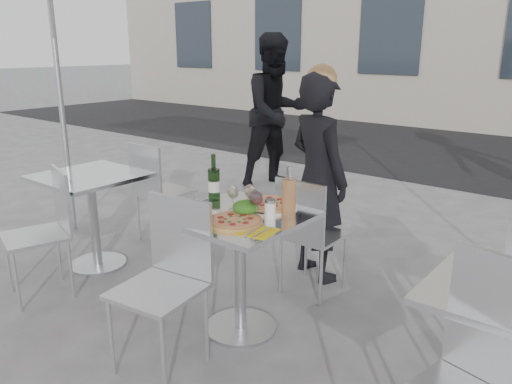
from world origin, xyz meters
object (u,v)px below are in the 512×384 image
Objects in this scene: carafe at (289,197)px; woman_diner at (318,178)px; wineglass_red_b at (255,199)px; wineglass_white_a at (233,193)px; wineglass_red_a at (257,199)px; sugar_shaker at (270,209)px; side_chair_lnear at (48,222)px; wineglass_white_b at (250,192)px; napkin_left at (182,215)px; salad_plate at (245,209)px; napkin_right at (258,231)px; side_chair_rnear at (487,382)px; pedestrian_a at (276,112)px; side_chair_lfar at (156,185)px; chair_near at (169,269)px; side_table_left at (92,201)px; main_table at (240,248)px; chair_far at (307,227)px; pizza_near at (235,221)px; wine_bottle at (214,182)px; pizza_far at (269,204)px.

woman_diner is at bearing 110.75° from carafe.
wineglass_white_a is at bearing 177.17° from wineglass_red_b.
sugar_shaker is at bearing 39.40° from wineglass_red_a.
wineglass_white_b is at bearing 39.47° from side_chair_lnear.
woman_diner is 1.18m from napkin_left.
side_chair_lnear is at bearing -161.63° from salad_plate.
napkin_right is at bearing -37.11° from salad_plate.
pedestrian_a is at bearing 148.29° from side_chair_rnear.
side_chair_lfar reaches higher than napkin_left.
wineglass_white_b is 0.79× the size of napkin_left.
chair_near is at bearing -100.17° from wineglass_white_b.
side_table_left is at bearing 175.81° from napkin_left.
main_table is 0.84× the size of side_chair_lfar.
main_table is 4.76× the size of wineglass_white_a.
wineglass_white_b reaches higher than napkin_left.
napkin_left is (-0.35, -0.24, -0.11)m from wineglass_red_b.
woman_diner is at bearing 80.11° from chair_near.
woman_diner is 6.91× the size of salad_plate.
chair_near is 0.61m from wineglass_red_a.
napkin_left is (1.58, -3.03, -0.17)m from pedestrian_a.
chair_far is 0.96× the size of side_chair_lnear.
side_chair_rnear reaches higher than napkin_right.
chair_near is 3.15× the size of carafe.
pizza_near is 1.41× the size of salad_plate.
wineglass_red_a is (1.94, -2.80, -0.06)m from pedestrian_a.
wineglass_red_a reaches higher than side_chair_lnear.
main_table is at bearing -86.45° from wineglass_white_b.
woman_diner is 0.94m from salad_plate.
chair_far is at bearing 54.24° from wine_bottle.
side_chair_lnear is 1.40m from wineglass_white_a.
side_chair_lfar is 1.01× the size of side_chair_lnear.
side_chair_rnear is at bearing -18.07° from salad_plate.
sugar_shaker reaches higher than side_table_left.
woman_diner is at bearing 89.20° from wineglass_white_a.
sugar_shaker is (0.24, -0.89, 0.04)m from woman_diner.
pizza_near is 0.24m from wineglass_white_a.
wine_bottle is at bearing 167.06° from wineglass_red_b.
side_table_left is 1.58m from pizza_far.
main_table is at bearing 0.00° from side_table_left.
salad_plate is 0.13m from wineglass_white_a.
wineglass_red_a is (0.42, -0.10, -0.00)m from wine_bottle.
pizza_far is at bearing 104.39° from wineglass_red_b.
main_table is 0.27m from pizza_near.
chair_far is at bearing 82.67° from wineglass_white_b.
main_table is 2.43× the size of pizza_near.
wineglass_red_b reaches higher than chair_far.
napkin_right is at bearing -60.78° from pizza_far.
wine_bottle is 2.76× the size of sugar_shaker.
woman_diner reaches higher than wineglass_white_b.
chair_near is 5.80× the size of wineglass_white_a.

